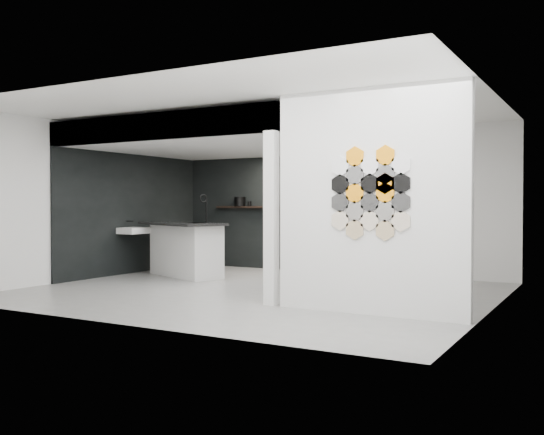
{
  "coord_description": "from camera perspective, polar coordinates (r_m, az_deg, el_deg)",
  "views": [
    {
      "loc": [
        4.83,
        -8.11,
        1.37
      ],
      "look_at": [
        0.1,
        0.3,
        1.15
      ],
      "focal_mm": 40.0,
      "sensor_mm": 36.0,
      "label": 1
    }
  ],
  "objects": [
    {
      "name": "stockpot",
      "position": [
        13.0,
        -3.04,
        1.51
      ],
      "size": [
        0.31,
        0.31,
        0.2
      ],
      "primitive_type": "cylinder",
      "rotation": [
        0.0,
        0.0,
        -0.36
      ],
      "color": "black",
      "rests_on": "display_shelf"
    },
    {
      "name": "glass_vase",
      "position": [
        11.93,
        6.27,
        1.39
      ],
      "size": [
        0.11,
        0.11,
        0.14
      ],
      "primitive_type": "cylinder",
      "rotation": [
        0.0,
        0.0,
        0.11
      ],
      "color": "gray",
      "rests_on": "display_shelf"
    },
    {
      "name": "kettle",
      "position": [
        12.18,
        3.7,
        1.38
      ],
      "size": [
        0.18,
        0.18,
        0.13
      ],
      "primitive_type": "ellipsoid",
      "rotation": [
        0.0,
        0.0,
        0.19
      ],
      "color": "black",
      "rests_on": "display_shelf"
    },
    {
      "name": "bottle_dark",
      "position": [
        12.66,
        -0.51,
        1.49
      ],
      "size": [
        0.08,
        0.08,
        0.18
      ],
      "primitive_type": "cylinder",
      "rotation": [
        0.0,
        0.0,
        -0.13
      ],
      "color": "black",
      "rests_on": "display_shelf"
    },
    {
      "name": "corner_column",
      "position": [
        8.17,
        -0.07,
        -0.06
      ],
      "size": [
        0.16,
        0.16,
        2.35
      ],
      "primitive_type": "cube",
      "color": "silver",
      "rests_on": "floor"
    },
    {
      "name": "partition_panel",
      "position": [
        7.57,
        9.23,
        1.52
      ],
      "size": [
        2.45,
        0.15,
        2.8
      ],
      "primitive_type": "cube",
      "color": "silver",
      "rests_on": "floor"
    },
    {
      "name": "bulkhead",
      "position": [
        11.04,
        -4.59,
        7.43
      ],
      "size": [
        4.4,
        4.0,
        0.4
      ],
      "primitive_type": "cube",
      "color": "silver",
      "rests_on": "corner_column"
    },
    {
      "name": "floor",
      "position": [
        9.54,
        -1.42,
        -6.98
      ],
      "size": [
        7.0,
        6.0,
        0.01
      ],
      "primitive_type": "cube",
      "color": "slate"
    },
    {
      "name": "bay_clad_left",
      "position": [
        12.33,
        -12.97,
        0.36
      ],
      "size": [
        0.04,
        4.0,
        2.35
      ],
      "primitive_type": "cube",
      "color": "black",
      "rests_on": "floor"
    },
    {
      "name": "fascia_beam",
      "position": [
        9.52,
        -11.13,
        8.4
      ],
      "size": [
        4.4,
        0.16,
        0.4
      ],
      "primitive_type": "cube",
      "color": "silver",
      "rests_on": "corner_column"
    },
    {
      "name": "utensil_cup",
      "position": [
        12.87,
        -2.13,
        1.3
      ],
      "size": [
        0.08,
        0.08,
        0.1
      ],
      "primitive_type": "cylinder",
      "rotation": [
        0.0,
        0.0,
        -0.06
      ],
      "color": "black",
      "rests_on": "display_shelf"
    },
    {
      "name": "kitchen_island",
      "position": [
        11.54,
        -8.15,
        -2.92
      ],
      "size": [
        2.1,
        1.52,
        1.55
      ],
      "rotation": [
        0.0,
        0.0,
        -0.39
      ],
      "color": "silver",
      "rests_on": "floor"
    },
    {
      "name": "bay_clad_back",
      "position": [
        12.66,
        0.41,
        0.42
      ],
      "size": [
        4.4,
        0.04,
        2.35
      ],
      "primitive_type": "cube",
      "color": "black",
      "rests_on": "floor"
    },
    {
      "name": "wall_basin",
      "position": [
        12.03,
        -12.8,
        -1.21
      ],
      "size": [
        0.4,
        0.6,
        0.12
      ],
      "primitive_type": "cube",
      "color": "silver",
      "rests_on": "bay_clad_left"
    },
    {
      "name": "hex_tile_cluster",
      "position": [
        7.48,
        9.25,
        2.33
      ],
      "size": [
        1.04,
        0.02,
        1.16
      ],
      "color": "beige",
      "rests_on": "partition_panel"
    },
    {
      "name": "display_shelf",
      "position": [
        12.52,
        0.57,
        0.98
      ],
      "size": [
        3.0,
        0.15,
        0.04
      ],
      "primitive_type": "cube",
      "color": "black",
      "rests_on": "bay_clad_back"
    },
    {
      "name": "glass_bowl",
      "position": [
        11.93,
        6.27,
        1.27
      ],
      "size": [
        0.14,
        0.14,
        0.09
      ],
      "primitive_type": "cylinder",
      "rotation": [
        0.0,
        0.0,
        0.12
      ],
      "color": "gray",
      "rests_on": "display_shelf"
    }
  ]
}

